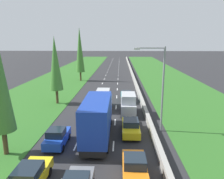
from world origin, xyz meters
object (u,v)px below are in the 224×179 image
at_px(blue_box_truck_centre_lane, 98,117).
at_px(silver_van_right_lane, 128,104).
at_px(poplar_tree_third, 80,50).
at_px(blue_hatchback_left_lane, 57,137).
at_px(yellow_sedan_left_lane, 29,178).
at_px(orange_hatchback_right_lane, 134,167).
at_px(poplar_tree_second, 55,64).
at_px(yellow_sedan_right_lane, 131,127).
at_px(silver_van_centre_lane, 103,99).
at_px(teal_sedan_right_lane, 126,96).
at_px(street_light_mast, 160,84).

xyz_separation_m(blue_box_truck_centre_lane, silver_van_right_lane, (3.27, 7.27, -0.78)).
bearing_deg(poplar_tree_third, blue_hatchback_left_lane, -83.38).
xyz_separation_m(yellow_sedan_left_lane, orange_hatchback_right_lane, (6.93, 1.51, 0.02)).
bearing_deg(silver_van_right_lane, yellow_sedan_left_lane, -114.64).
relative_size(orange_hatchback_right_lane, poplar_tree_third, 0.31).
relative_size(orange_hatchback_right_lane, poplar_tree_second, 0.38).
relative_size(yellow_sedan_left_lane, blue_hatchback_left_lane, 1.15).
height_order(yellow_sedan_right_lane, silver_van_centre_lane, silver_van_centre_lane).
bearing_deg(silver_van_centre_lane, silver_van_right_lane, -31.73).
distance_m(blue_hatchback_left_lane, poplar_tree_second, 15.26).
xyz_separation_m(yellow_sedan_right_lane, teal_sedan_right_lane, (-0.13, 12.76, 0.00)).
distance_m(poplar_tree_second, poplar_tree_third, 19.69).
height_order(yellow_sedan_left_lane, silver_van_centre_lane, silver_van_centre_lane).
distance_m(orange_hatchback_right_lane, street_light_mast, 9.84).
relative_size(orange_hatchback_right_lane, street_light_mast, 0.43).
xyz_separation_m(orange_hatchback_right_lane, poplar_tree_third, (-10.72, 37.90, 6.60)).
relative_size(yellow_sedan_right_lane, silver_van_right_lane, 0.92).
distance_m(yellow_sedan_left_lane, silver_van_right_lane, 16.68).
xyz_separation_m(blue_hatchback_left_lane, poplar_tree_third, (-3.87, 33.38, 6.60)).
distance_m(blue_box_truck_centre_lane, yellow_sedan_left_lane, 8.80).
relative_size(blue_hatchback_left_lane, poplar_tree_third, 0.31).
relative_size(blue_hatchback_left_lane, poplar_tree_second, 0.38).
bearing_deg(poplar_tree_third, teal_sedan_right_lane, -59.02).
distance_m(yellow_sedan_left_lane, teal_sedan_right_lane, 22.70).
relative_size(yellow_sedan_left_lane, silver_van_right_lane, 0.92).
xyz_separation_m(orange_hatchback_right_lane, teal_sedan_right_lane, (-0.05, 20.13, -0.02)).
relative_size(silver_van_centre_lane, street_light_mast, 0.54).
bearing_deg(blue_hatchback_left_lane, blue_box_truck_centre_lane, 27.14).
xyz_separation_m(blue_box_truck_centre_lane, teal_sedan_right_lane, (3.19, 13.75, -1.37)).
xyz_separation_m(yellow_sedan_left_lane, blue_hatchback_left_lane, (0.08, 6.03, 0.02)).
height_order(blue_hatchback_left_lane, poplar_tree_second, poplar_tree_second).
bearing_deg(silver_van_right_lane, yellow_sedan_right_lane, -89.52).
bearing_deg(poplar_tree_third, silver_van_centre_lane, -71.82).
distance_m(blue_box_truck_centre_lane, street_light_mast, 7.23).
relative_size(silver_van_right_lane, teal_sedan_right_lane, 1.09).
relative_size(orange_hatchback_right_lane, blue_hatchback_left_lane, 1.00).
height_order(yellow_sedan_left_lane, blue_hatchback_left_lane, blue_hatchback_left_lane).
relative_size(silver_van_centre_lane, silver_van_right_lane, 1.00).
relative_size(orange_hatchback_right_lane, silver_van_right_lane, 0.80).
distance_m(orange_hatchback_right_lane, silver_van_right_lane, 13.66).
xyz_separation_m(yellow_sedan_left_lane, teal_sedan_right_lane, (6.88, 21.63, 0.00)).
height_order(yellow_sedan_left_lane, poplar_tree_third, poplar_tree_third).
distance_m(yellow_sedan_left_lane, yellow_sedan_right_lane, 11.30).
distance_m(teal_sedan_right_lane, poplar_tree_third, 21.76).
distance_m(yellow_sedan_left_lane, poplar_tree_second, 20.84).
distance_m(silver_van_right_lane, poplar_tree_third, 27.21).
height_order(yellow_sedan_right_lane, teal_sedan_right_lane, same).
bearing_deg(orange_hatchback_right_lane, blue_box_truck_centre_lane, 117.02).
height_order(yellow_sedan_right_lane, street_light_mast, street_light_mast).
height_order(blue_hatchback_left_lane, silver_van_right_lane, silver_van_right_lane).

